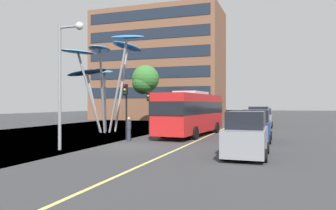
{
  "coord_description": "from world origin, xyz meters",
  "views": [
    {
      "loc": [
        8.47,
        -18.04,
        2.58
      ],
      "look_at": [
        -0.02,
        6.69,
        2.5
      ],
      "focal_mm": 34.8,
      "sensor_mm": 36.0,
      "label": 1
    }
  ],
  "objects_px": {
    "traffic_light_kerb_far": "(149,103)",
    "traffic_light_island_mid": "(175,103)",
    "car_parked_far": "(259,120)",
    "street_lamp": "(65,69)",
    "car_parked_near": "(246,136)",
    "leaf_sculpture": "(105,59)",
    "pedestrian": "(129,129)",
    "car_parked_mid": "(256,127)",
    "red_bus": "(191,111)",
    "traffic_light_kerb_near": "(126,100)",
    "car_side_street": "(263,118)"
  },
  "relations": [
    {
      "from": "car_side_street",
      "to": "street_lamp",
      "type": "bearing_deg",
      "value": -113.55
    },
    {
      "from": "traffic_light_island_mid",
      "to": "car_side_street",
      "type": "bearing_deg",
      "value": 28.44
    },
    {
      "from": "pedestrian",
      "to": "car_parked_near",
      "type": "bearing_deg",
      "value": -26.72
    },
    {
      "from": "traffic_light_island_mid",
      "to": "car_side_street",
      "type": "distance_m",
      "value": 10.02
    },
    {
      "from": "car_side_street",
      "to": "pedestrian",
      "type": "bearing_deg",
      "value": -116.11
    },
    {
      "from": "traffic_light_kerb_far",
      "to": "car_parked_near",
      "type": "distance_m",
      "value": 12.37
    },
    {
      "from": "traffic_light_kerb_far",
      "to": "car_parked_far",
      "type": "xyz_separation_m",
      "value": [
        8.47,
        5.65,
        -1.54
      ]
    },
    {
      "from": "street_lamp",
      "to": "pedestrian",
      "type": "height_order",
      "value": "street_lamp"
    },
    {
      "from": "leaf_sculpture",
      "to": "car_parked_near",
      "type": "relative_size",
      "value": 2.1
    },
    {
      "from": "leaf_sculpture",
      "to": "car_side_street",
      "type": "bearing_deg",
      "value": 40.61
    },
    {
      "from": "traffic_light_kerb_far",
      "to": "car_parked_near",
      "type": "relative_size",
      "value": 0.83
    },
    {
      "from": "traffic_light_island_mid",
      "to": "street_lamp",
      "type": "distance_m",
      "value": 17.4
    },
    {
      "from": "traffic_light_island_mid",
      "to": "car_parked_mid",
      "type": "distance_m",
      "value": 13.01
    },
    {
      "from": "traffic_light_kerb_far",
      "to": "street_lamp",
      "type": "bearing_deg",
      "value": -96.37
    },
    {
      "from": "leaf_sculpture",
      "to": "car_parked_mid",
      "type": "distance_m",
      "value": 14.77
    },
    {
      "from": "traffic_light_kerb_near",
      "to": "leaf_sculpture",
      "type": "bearing_deg",
      "value": 132.23
    },
    {
      "from": "red_bus",
      "to": "street_lamp",
      "type": "bearing_deg",
      "value": -112.88
    },
    {
      "from": "car_side_street",
      "to": "car_parked_near",
      "type": "bearing_deg",
      "value": -89.48
    },
    {
      "from": "car_parked_near",
      "to": "car_parked_mid",
      "type": "bearing_deg",
      "value": 89.89
    },
    {
      "from": "car_parked_far",
      "to": "car_parked_near",
      "type": "bearing_deg",
      "value": -89.12
    },
    {
      "from": "traffic_light_kerb_far",
      "to": "leaf_sculpture",
      "type": "bearing_deg",
      "value": 167.67
    },
    {
      "from": "traffic_light_kerb_far",
      "to": "car_parked_mid",
      "type": "relative_size",
      "value": 0.84
    },
    {
      "from": "leaf_sculpture",
      "to": "pedestrian",
      "type": "distance_m",
      "value": 9.38
    },
    {
      "from": "car_parked_far",
      "to": "street_lamp",
      "type": "height_order",
      "value": "street_lamp"
    },
    {
      "from": "traffic_light_kerb_near",
      "to": "car_parked_near",
      "type": "relative_size",
      "value": 0.91
    },
    {
      "from": "car_parked_near",
      "to": "red_bus",
      "type": "bearing_deg",
      "value": 119.01
    },
    {
      "from": "traffic_light_kerb_near",
      "to": "car_parked_mid",
      "type": "bearing_deg",
      "value": 13.77
    },
    {
      "from": "traffic_light_island_mid",
      "to": "street_lamp",
      "type": "bearing_deg",
      "value": -92.98
    },
    {
      "from": "car_parked_mid",
      "to": "car_parked_far",
      "type": "height_order",
      "value": "car_parked_far"
    },
    {
      "from": "traffic_light_island_mid",
      "to": "car_parked_mid",
      "type": "height_order",
      "value": "traffic_light_island_mid"
    },
    {
      "from": "traffic_light_kerb_near",
      "to": "red_bus",
      "type": "bearing_deg",
      "value": 53.58
    },
    {
      "from": "leaf_sculpture",
      "to": "traffic_light_kerb_near",
      "type": "xyz_separation_m",
      "value": [
        4.49,
        -4.95,
        -3.75
      ]
    },
    {
      "from": "car_parked_far",
      "to": "car_side_street",
      "type": "height_order",
      "value": "car_parked_far"
    },
    {
      "from": "leaf_sculpture",
      "to": "traffic_light_kerb_near",
      "type": "bearing_deg",
      "value": -47.77
    },
    {
      "from": "leaf_sculpture",
      "to": "car_parked_far",
      "type": "relative_size",
      "value": 2.02
    },
    {
      "from": "traffic_light_kerb_far",
      "to": "traffic_light_island_mid",
      "type": "xyz_separation_m",
      "value": [
        -0.18,
        7.61,
        0.05
      ]
    },
    {
      "from": "leaf_sculpture",
      "to": "street_lamp",
      "type": "height_order",
      "value": "leaf_sculpture"
    },
    {
      "from": "red_bus",
      "to": "car_parked_near",
      "type": "distance_m",
      "value": 10.98
    },
    {
      "from": "red_bus",
      "to": "car_parked_near",
      "type": "bearing_deg",
      "value": -60.99
    },
    {
      "from": "leaf_sculpture",
      "to": "car_parked_far",
      "type": "height_order",
      "value": "leaf_sculpture"
    },
    {
      "from": "traffic_light_kerb_near",
      "to": "traffic_light_kerb_far",
      "type": "relative_size",
      "value": 1.1
    },
    {
      "from": "traffic_light_kerb_near",
      "to": "car_side_street",
      "type": "relative_size",
      "value": 1.03
    },
    {
      "from": "traffic_light_kerb_far",
      "to": "car_parked_mid",
      "type": "xyz_separation_m",
      "value": [
        8.71,
        -1.75,
        -1.62
      ]
    },
    {
      "from": "red_bus",
      "to": "pedestrian",
      "type": "relative_size",
      "value": 6.29
    },
    {
      "from": "pedestrian",
      "to": "traffic_light_kerb_far",
      "type": "bearing_deg",
      "value": 93.83
    },
    {
      "from": "traffic_light_kerb_near",
      "to": "pedestrian",
      "type": "height_order",
      "value": "traffic_light_kerb_near"
    },
    {
      "from": "car_parked_mid",
      "to": "pedestrian",
      "type": "relative_size",
      "value": 2.61
    },
    {
      "from": "traffic_light_kerb_far",
      "to": "car_parked_mid",
      "type": "distance_m",
      "value": 9.03
    },
    {
      "from": "car_parked_near",
      "to": "pedestrian",
      "type": "distance_m",
      "value": 9.4
    },
    {
      "from": "red_bus",
      "to": "car_side_street",
      "type": "bearing_deg",
      "value": 65.83
    }
  ]
}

